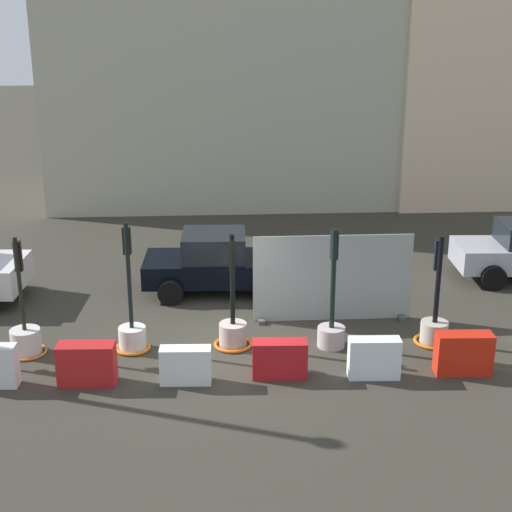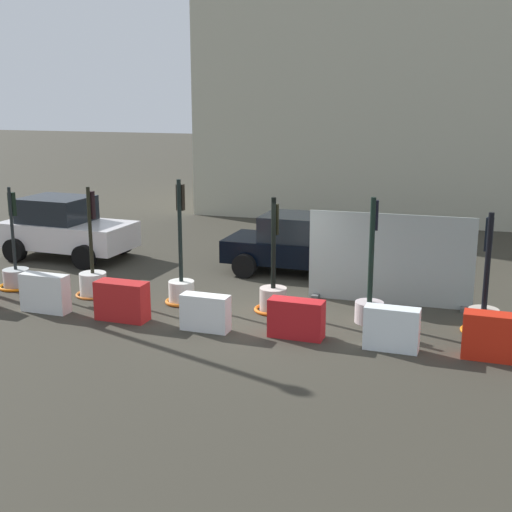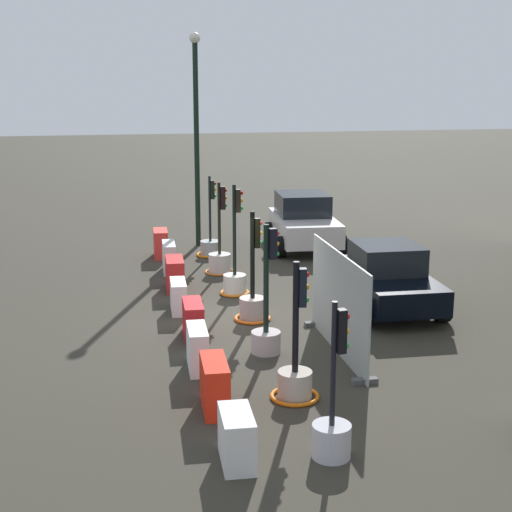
{
  "view_description": "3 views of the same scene",
  "coord_description": "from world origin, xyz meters",
  "px_view_note": "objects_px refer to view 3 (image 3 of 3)",
  "views": [
    {
      "loc": [
        -0.33,
        -14.86,
        7.27
      ],
      "look_at": [
        0.65,
        0.8,
        1.98
      ],
      "focal_mm": 51.98,
      "sensor_mm": 36.0,
      "label": 1
    },
    {
      "loc": [
        4.13,
        -14.24,
        4.95
      ],
      "look_at": [
        -0.12,
        -0.27,
        1.42
      ],
      "focal_mm": 48.65,
      "sensor_mm": 36.0,
      "label": 2
    },
    {
      "loc": [
        16.98,
        -2.96,
        5.67
      ],
      "look_at": [
        1.01,
        0.24,
        1.79
      ],
      "focal_mm": 53.1,
      "sensor_mm": 36.0,
      "label": 3
    }
  ],
  "objects_px": {
    "traffic_light_5": "(295,376)",
    "street_lamp_post": "(196,127)",
    "construction_barrier_7": "(237,438)",
    "car_black_sedan": "(387,278)",
    "traffic_light_4": "(266,327)",
    "construction_barrier_4": "(193,320)",
    "construction_barrier_0": "(161,244)",
    "construction_barrier_1": "(169,257)",
    "traffic_light_3": "(253,303)",
    "construction_barrier_2": "(175,274)",
    "construction_barrier_5": "(198,349)",
    "traffic_light_1": "(220,259)",
    "construction_barrier_3": "(178,296)",
    "traffic_light_2": "(235,277)",
    "traffic_light_6": "(332,429)",
    "construction_barrier_6": "(215,385)",
    "traffic_light_0": "(211,245)",
    "car_white_van": "(304,222)"
  },
  "relations": [
    {
      "from": "construction_barrier_7",
      "to": "car_black_sedan",
      "type": "bearing_deg",
      "value": 144.18
    },
    {
      "from": "traffic_light_5",
      "to": "construction_barrier_1",
      "type": "bearing_deg",
      "value": -171.4
    },
    {
      "from": "traffic_light_3",
      "to": "traffic_light_4",
      "type": "bearing_deg",
      "value": -3.65
    },
    {
      "from": "traffic_light_5",
      "to": "car_black_sedan",
      "type": "bearing_deg",
      "value": 143.55
    },
    {
      "from": "construction_barrier_2",
      "to": "construction_barrier_6",
      "type": "xyz_separation_m",
      "value": [
        7.74,
        -0.04,
        0.01
      ]
    },
    {
      "from": "traffic_light_5",
      "to": "car_black_sedan",
      "type": "distance_m",
      "value": 6.05
    },
    {
      "from": "traffic_light_3",
      "to": "traffic_light_4",
      "type": "distance_m",
      "value": 2.22
    },
    {
      "from": "construction_barrier_7",
      "to": "car_black_sedan",
      "type": "height_order",
      "value": "car_black_sedan"
    },
    {
      "from": "traffic_light_3",
      "to": "street_lamp_post",
      "type": "bearing_deg",
      "value": -178.26
    },
    {
      "from": "traffic_light_0",
      "to": "car_black_sedan",
      "type": "xyz_separation_m",
      "value": [
        6.5,
        3.53,
        0.43
      ]
    },
    {
      "from": "traffic_light_4",
      "to": "construction_barrier_1",
      "type": "height_order",
      "value": "traffic_light_4"
    },
    {
      "from": "construction_barrier_0",
      "to": "car_white_van",
      "type": "bearing_deg",
      "value": 95.08
    },
    {
      "from": "traffic_light_6",
      "to": "street_lamp_post",
      "type": "height_order",
      "value": "street_lamp_post"
    },
    {
      "from": "construction_barrier_3",
      "to": "traffic_light_0",
      "type": "bearing_deg",
      "value": 164.44
    },
    {
      "from": "traffic_light_6",
      "to": "car_black_sedan",
      "type": "relative_size",
      "value": 0.62
    },
    {
      "from": "traffic_light_5",
      "to": "street_lamp_post",
      "type": "height_order",
      "value": "street_lamp_post"
    },
    {
      "from": "construction_barrier_4",
      "to": "traffic_light_6",
      "type": "bearing_deg",
      "value": 13.69
    },
    {
      "from": "construction_barrier_4",
      "to": "construction_barrier_7",
      "type": "bearing_deg",
      "value": -0.23
    },
    {
      "from": "traffic_light_2",
      "to": "traffic_light_5",
      "type": "height_order",
      "value": "traffic_light_2"
    },
    {
      "from": "construction_barrier_1",
      "to": "construction_barrier_4",
      "type": "distance_m",
      "value": 5.86
    },
    {
      "from": "construction_barrier_4",
      "to": "construction_barrier_5",
      "type": "relative_size",
      "value": 1.07
    },
    {
      "from": "traffic_light_4",
      "to": "construction_barrier_7",
      "type": "height_order",
      "value": "traffic_light_4"
    },
    {
      "from": "traffic_light_4",
      "to": "construction_barrier_5",
      "type": "bearing_deg",
      "value": -67.34
    },
    {
      "from": "traffic_light_3",
      "to": "car_white_van",
      "type": "bearing_deg",
      "value": 156.5
    },
    {
      "from": "construction_barrier_5",
      "to": "traffic_light_2",
      "type": "bearing_deg",
      "value": 162.26
    },
    {
      "from": "traffic_light_0",
      "to": "construction_barrier_5",
      "type": "bearing_deg",
      "value": -9.49
    },
    {
      "from": "traffic_light_5",
      "to": "construction_barrier_7",
      "type": "xyz_separation_m",
      "value": [
        2.1,
        -1.44,
        -0.03
      ]
    },
    {
      "from": "construction_barrier_2",
      "to": "construction_barrier_5",
      "type": "xyz_separation_m",
      "value": [
        5.85,
        -0.1,
        -0.0
      ]
    },
    {
      "from": "construction_barrier_3",
      "to": "construction_barrier_7",
      "type": "height_order",
      "value": "construction_barrier_7"
    },
    {
      "from": "traffic_light_0",
      "to": "construction_barrier_6",
      "type": "relative_size",
      "value": 2.2
    },
    {
      "from": "traffic_light_0",
      "to": "construction_barrier_5",
      "type": "distance_m",
      "value": 9.77
    },
    {
      "from": "construction_barrier_6",
      "to": "construction_barrier_7",
      "type": "height_order",
      "value": "construction_barrier_6"
    },
    {
      "from": "street_lamp_post",
      "to": "construction_barrier_3",
      "type": "bearing_deg",
      "value": -10.81
    },
    {
      "from": "construction_barrier_0",
      "to": "construction_barrier_1",
      "type": "distance_m",
      "value": 1.97
    },
    {
      "from": "construction_barrier_0",
      "to": "construction_barrier_6",
      "type": "relative_size",
      "value": 0.89
    },
    {
      "from": "street_lamp_post",
      "to": "construction_barrier_1",
      "type": "bearing_deg",
      "value": -20.58
    },
    {
      "from": "traffic_light_2",
      "to": "traffic_light_3",
      "type": "xyz_separation_m",
      "value": [
        2.24,
        0.04,
        -0.05
      ]
    },
    {
      "from": "construction_barrier_2",
      "to": "street_lamp_post",
      "type": "xyz_separation_m",
      "value": [
        -5.4,
        1.31,
        3.59
      ]
    },
    {
      "from": "construction_barrier_2",
      "to": "construction_barrier_1",
      "type": "bearing_deg",
      "value": 179.6
    },
    {
      "from": "construction_barrier_4",
      "to": "car_black_sedan",
      "type": "xyz_separation_m",
      "value": [
        -1.21,
        5.0,
        0.39
      ]
    },
    {
      "from": "construction_barrier_3",
      "to": "street_lamp_post",
      "type": "height_order",
      "value": "street_lamp_post"
    },
    {
      "from": "construction_barrier_7",
      "to": "car_white_van",
      "type": "xyz_separation_m",
      "value": [
        -14.01,
        4.75,
        0.5
      ]
    },
    {
      "from": "traffic_light_6",
      "to": "car_white_van",
      "type": "distance_m",
      "value": 14.51
    },
    {
      "from": "traffic_light_4",
      "to": "construction_barrier_4",
      "type": "xyz_separation_m",
      "value": [
        -1.29,
        -1.39,
        -0.16
      ]
    },
    {
      "from": "traffic_light_4",
      "to": "traffic_light_6",
      "type": "relative_size",
      "value": 1.11
    },
    {
      "from": "traffic_light_3",
      "to": "traffic_light_5",
      "type": "height_order",
      "value": "traffic_light_3"
    },
    {
      "from": "traffic_light_5",
      "to": "street_lamp_post",
      "type": "distance_m",
      "value": 13.46
    },
    {
      "from": "traffic_light_3",
      "to": "construction_barrier_2",
      "type": "distance_m",
      "value": 3.39
    },
    {
      "from": "traffic_light_1",
      "to": "construction_barrier_1",
      "type": "distance_m",
      "value": 1.51
    },
    {
      "from": "traffic_light_4",
      "to": "car_white_van",
      "type": "height_order",
      "value": "traffic_light_4"
    }
  ]
}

